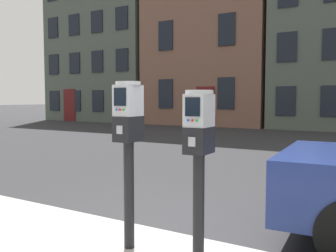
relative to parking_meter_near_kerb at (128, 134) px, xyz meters
The scene contains 5 objects.
ground_plane 1.19m from the parking_meter_near_kerb, 91.07° to the left, with size 160.00×160.00×0.00m, color #28282B.
parking_meter_near_kerb is the anchor object (origin of this frame).
parking_meter_twin_adjacent 0.68m from the parking_meter_near_kerb, ahead, with size 0.22×0.25×1.37m.
townhouse_brownstone 23.74m from the parking_meter_near_kerb, 128.40° to the left, with size 7.67×6.84×9.70m.
townhouse_cream_stone 19.83m from the parking_meter_near_kerb, 111.13° to the left, with size 7.10×5.77×12.68m.
Camera 1 is at (1.91, -2.87, 1.44)m, focal length 39.49 mm.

